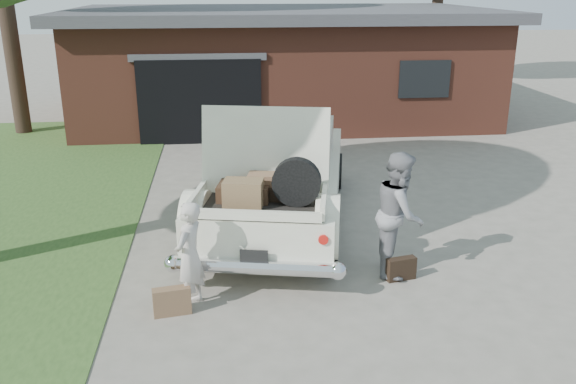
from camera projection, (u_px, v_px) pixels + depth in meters
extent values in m
plane|color=gray|center=(292.00, 276.00, 8.91)|extent=(90.00, 90.00, 0.00)
cube|color=brown|center=(282.00, 67.00, 19.32)|extent=(12.00, 7.00, 3.00)
cube|color=#4C4C51|center=(282.00, 13.00, 18.78)|extent=(12.80, 7.80, 0.30)
cube|color=black|center=(200.00, 102.00, 15.95)|extent=(3.20, 0.30, 2.20)
cube|color=#4C4C51|center=(198.00, 57.00, 15.51)|extent=(3.50, 0.12, 0.18)
cube|color=black|center=(424.00, 79.00, 16.34)|extent=(1.40, 0.08, 1.00)
cylinder|color=#38281E|center=(6.00, 6.00, 16.25)|extent=(0.44, 0.44, 6.94)
cylinder|color=#38281E|center=(436.00, 19.00, 24.51)|extent=(0.44, 0.44, 5.29)
cube|color=white|center=(278.00, 183.00, 10.78)|extent=(3.23, 5.91, 0.73)
cube|color=#B3B09D|center=(280.00, 143.00, 10.89)|extent=(2.26, 2.57, 0.58)
cube|color=black|center=(286.00, 131.00, 11.89)|extent=(1.72, 0.44, 0.49)
cube|color=black|center=(273.00, 161.00, 9.90)|extent=(1.72, 0.44, 0.49)
cylinder|color=black|center=(199.00, 241.00, 9.19)|extent=(0.39, 0.77, 0.74)
cylinder|color=black|center=(330.00, 246.00, 9.01)|extent=(0.39, 0.77, 0.74)
cylinder|color=black|center=(242.00, 168.00, 12.77)|extent=(0.39, 0.77, 0.74)
cylinder|color=black|center=(336.00, 171.00, 12.59)|extent=(0.39, 0.77, 0.74)
cylinder|color=silver|center=(254.00, 267.00, 8.18)|extent=(2.29, 0.67, 0.20)
cylinder|color=#A5140F|center=(187.00, 233.00, 8.20)|extent=(0.15, 0.14, 0.13)
cylinder|color=#A5140F|center=(323.00, 238.00, 8.03)|extent=(0.15, 0.14, 0.13)
cube|color=black|center=(254.00, 257.00, 8.11)|extent=(0.38, 0.10, 0.19)
cube|color=black|center=(261.00, 204.00, 8.66)|extent=(1.95, 1.56, 0.04)
cube|color=white|center=(199.00, 195.00, 8.70)|extent=(0.32, 1.22, 0.20)
cube|color=white|center=(324.00, 199.00, 8.54)|extent=(0.32, 1.22, 0.20)
cube|color=white|center=(255.00, 215.00, 8.06)|extent=(1.77, 0.43, 0.13)
cube|color=white|center=(265.00, 151.00, 8.91)|extent=(1.90, 0.66, 1.27)
cube|color=#3F2A1B|center=(244.00, 192.00, 8.74)|extent=(0.82, 0.62, 0.24)
cube|color=olive|center=(243.00, 193.00, 8.47)|extent=(0.60, 0.46, 0.38)
cube|color=black|center=(266.00, 191.00, 8.83)|extent=(0.70, 0.53, 0.20)
cube|color=#92684A|center=(264.00, 179.00, 8.78)|extent=(0.50, 0.38, 0.16)
cylinder|color=black|center=(297.00, 182.00, 8.44)|extent=(0.71, 0.32, 0.68)
imported|color=beige|center=(189.00, 255.00, 7.87)|extent=(0.54, 0.63, 1.46)
imported|color=gray|center=(399.00, 213.00, 8.79)|extent=(0.91, 1.04, 1.83)
cube|color=brown|center=(172.00, 301.00, 7.84)|extent=(0.50, 0.23, 0.37)
cube|color=black|center=(401.00, 269.00, 8.76)|extent=(0.45, 0.23, 0.34)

